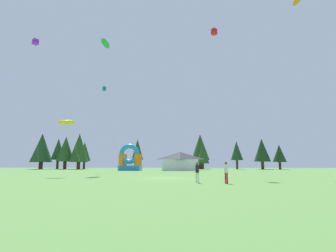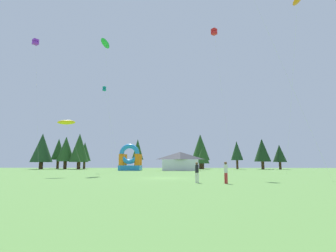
{
  "view_description": "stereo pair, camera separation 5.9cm",
  "coord_description": "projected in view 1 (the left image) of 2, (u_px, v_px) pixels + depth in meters",
  "views": [
    {
      "loc": [
        1.49,
        -29.97,
        1.7
      ],
      "look_at": [
        0.0,
        13.11,
        7.73
      ],
      "focal_mm": 28.18,
      "sensor_mm": 36.0,
      "label": 1
    },
    {
      "loc": [
        1.55,
        -29.96,
        1.7
      ],
      "look_at": [
        0.0,
        13.11,
        7.73
      ],
      "focal_mm": 28.18,
      "sensor_mm": 36.0,
      "label": 2
    }
  ],
  "objects": [
    {
      "name": "ground_plane",
      "position": [
        164.0,
        178.0,
        29.47
      ],
      "size": [
        120.0,
        120.0,
        0.0
      ],
      "primitive_type": "plane",
      "color": "#5B8C42"
    },
    {
      "name": "inflatable_yellow_castle",
      "position": [
        130.0,
        161.0,
        59.81
      ],
      "size": [
        4.77,
        4.51,
        5.93
      ],
      "color": "#268CD8",
      "rests_on": "ground_plane"
    },
    {
      "name": "kite_green_parafoil",
      "position": [
        105.0,
        43.0,
        48.42
      ],
      "size": [
        1.62,
        6.9,
        24.22
      ],
      "color": "green",
      "rests_on": "ground_plane"
    },
    {
      "name": "tree_row_5",
      "position": [
        79.0,
        148.0,
        71.14
      ],
      "size": [
        5.09,
        5.09,
        9.63
      ],
      "color": "#4C331E",
      "rests_on": "ground_plane"
    },
    {
      "name": "tree_row_1",
      "position": [
        58.0,
        149.0,
        76.69
      ],
      "size": [
        3.88,
        3.88,
        8.76
      ],
      "color": "#4C331E",
      "rests_on": "ground_plane"
    },
    {
      "name": "tree_row_7",
      "position": [
        200.0,
        147.0,
        75.41
      ],
      "size": [
        5.23,
        5.23,
        9.88
      ],
      "color": "#4C331E",
      "rests_on": "ground_plane"
    },
    {
      "name": "tree_row_2",
      "position": [
        65.0,
        150.0,
        73.04
      ],
      "size": [
        3.09,
        3.09,
        7.86
      ],
      "color": "#4C331E",
      "rests_on": "ground_plane"
    },
    {
      "name": "tree_row_11",
      "position": [
        279.0,
        153.0,
        69.59
      ],
      "size": [
        3.49,
        3.49,
        6.46
      ],
      "color": "#4C331E",
      "rests_on": "ground_plane"
    },
    {
      "name": "tree_row_0",
      "position": [
        42.0,
        148.0,
        71.78
      ],
      "size": [
        5.74,
        5.74,
        9.68
      ],
      "color": "#4C331E",
      "rests_on": "ground_plane"
    },
    {
      "name": "kite_yellow_parafoil",
      "position": [
        67.0,
        122.0,
        34.32
      ],
      "size": [
        3.25,
        3.11,
        7.43
      ],
      "color": "yellow",
      "rests_on": "ground_plane"
    },
    {
      "name": "festival_tent",
      "position": [
        180.0,
        161.0,
        58.17
      ],
      "size": [
        7.8,
        3.32,
        4.09
      ],
      "color": "silver",
      "rests_on": "ground_plane"
    },
    {
      "name": "tree_row_3",
      "position": [
        66.0,
        149.0,
        71.87
      ],
      "size": [
        4.72,
        4.72,
        8.86
      ],
      "color": "#4C331E",
      "rests_on": "ground_plane"
    },
    {
      "name": "tree_row_6",
      "position": [
        137.0,
        150.0,
        74.78
      ],
      "size": [
        3.29,
        3.29,
        8.37
      ],
      "color": "#4C331E",
      "rests_on": "ground_plane"
    },
    {
      "name": "kite_teal_box",
      "position": [
        104.0,
        89.0,
        52.48
      ],
      "size": [
        3.27,
        3.76,
        16.78
      ],
      "color": "#0C7F7A",
      "rests_on": "ground_plane"
    },
    {
      "name": "kite_red_box",
      "position": [
        214.0,
        32.0,
        38.03
      ],
      "size": [
        2.89,
        2.52,
        20.9
      ],
      "color": "red",
      "rests_on": "ground_plane"
    },
    {
      "name": "tree_row_10",
      "position": [
        262.0,
        150.0,
        70.06
      ],
      "size": [
        4.3,
        4.3,
        8.11
      ],
      "color": "#4C331E",
      "rests_on": "ground_plane"
    },
    {
      "name": "tree_row_8",
      "position": [
        203.0,
        155.0,
        71.9
      ],
      "size": [
        3.59,
        3.59,
        6.35
      ],
      "color": "#4C331E",
      "rests_on": "ground_plane"
    },
    {
      "name": "tree_row_9",
      "position": [
        237.0,
        151.0,
        72.69
      ],
      "size": [
        3.31,
        3.31,
        7.6
      ],
      "color": "#4C331E",
      "rests_on": "ground_plane"
    },
    {
      "name": "kite_purple_box",
      "position": [
        35.0,
        42.0,
        44.07
      ],
      "size": [
        3.97,
        3.14,
        22.22
      ],
      "color": "purple",
      "rests_on": "ground_plane"
    },
    {
      "name": "person_midfield",
      "position": [
        226.0,
        170.0,
        21.81
      ],
      "size": [
        0.44,
        0.44,
        1.8
      ],
      "rotation": [
        0.0,
        0.0,
        5.43
      ],
      "color": "#B21E26",
      "rests_on": "ground_plane"
    },
    {
      "name": "tree_row_4",
      "position": [
        85.0,
        152.0,
        76.49
      ],
      "size": [
        3.59,
        3.59,
        7.68
      ],
      "color": "#4C331E",
      "rests_on": "ground_plane"
    },
    {
      "name": "kite_orange_parafoil",
      "position": [
        298.0,
        0.0,
        29.52
      ],
      "size": [
        0.95,
        8.06,
        20.1
      ],
      "color": "orange",
      "rests_on": "ground_plane"
    },
    {
      "name": "person_left_edge",
      "position": [
        197.0,
        170.0,
        22.71
      ],
      "size": [
        0.33,
        0.33,
        1.76
      ],
      "rotation": [
        0.0,
        0.0,
        3.03
      ],
      "color": "silver",
      "rests_on": "ground_plane"
    }
  ]
}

